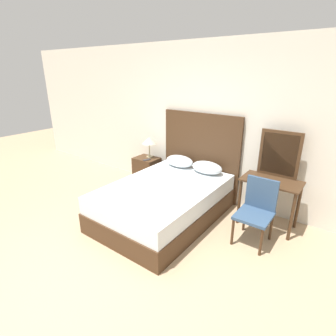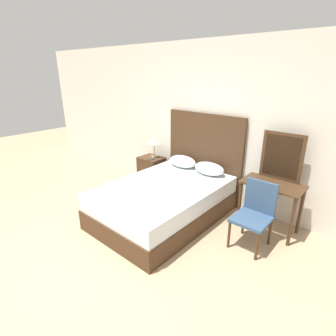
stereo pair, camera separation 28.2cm
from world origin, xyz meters
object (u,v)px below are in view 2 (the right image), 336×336
object	(u,v)px
table_lamp	(154,141)
phone_on_nightstand	(151,159)
phone_on_bed	(163,191)
chair	(255,211)
nightstand	(151,171)
vanity_desk	(271,193)
bed	(164,202)

from	to	relation	value
table_lamp	phone_on_nightstand	size ratio (longest dim) A/B	2.51
phone_on_bed	chair	xyz separation A→B (m)	(1.20, 0.46, -0.09)
chair	nightstand	bearing A→B (deg)	168.28
vanity_desk	bed	bearing A→B (deg)	-151.27
phone_on_bed	table_lamp	xyz separation A→B (m)	(-1.17, 1.03, 0.35)
nightstand	table_lamp	xyz separation A→B (m)	(0.02, 0.07, 0.63)
bed	nightstand	bearing A→B (deg)	142.69
bed	vanity_desk	xyz separation A→B (m)	(1.37, 0.75, 0.31)
nightstand	table_lamp	world-z (taller)	table_lamp
phone_on_nightstand	vanity_desk	world-z (taller)	vanity_desk
nightstand	bed	bearing A→B (deg)	-37.31
table_lamp	nightstand	bearing A→B (deg)	-105.33
vanity_desk	phone_on_nightstand	bearing A→B (deg)	-178.72
nightstand	phone_on_nightstand	world-z (taller)	phone_on_nightstand
vanity_desk	table_lamp	bearing A→B (deg)	177.22
bed	phone_on_nightstand	world-z (taller)	phone_on_nightstand
bed	phone_on_nightstand	size ratio (longest dim) A/B	12.92
chair	bed	bearing A→B (deg)	-167.45
phone_on_nightstand	bed	bearing A→B (deg)	-36.37
nightstand	chair	bearing A→B (deg)	-11.72
bed	vanity_desk	world-z (taller)	vanity_desk
bed	phone_on_bed	size ratio (longest dim) A/B	12.77
bed	nightstand	distance (m)	1.31
phone_on_bed	vanity_desk	world-z (taller)	vanity_desk
bed	nightstand	xyz separation A→B (m)	(-1.04, 0.79, 0.02)
bed	phone_on_bed	world-z (taller)	phone_on_bed
table_lamp	phone_on_nightstand	xyz separation A→B (m)	(0.07, -0.17, -0.33)
nightstand	chair	world-z (taller)	chair
nightstand	chair	xyz separation A→B (m)	(2.39, -0.49, 0.19)
bed	table_lamp	xyz separation A→B (m)	(-1.02, 0.87, 0.64)
table_lamp	chair	distance (m)	2.47
chair	phone_on_bed	bearing A→B (deg)	-158.88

